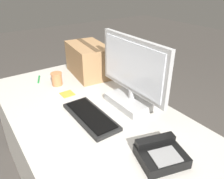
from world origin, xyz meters
The scene contains 8 objects.
office_desk centered at (0.00, 0.00, 0.36)m, with size 1.80×0.90×0.72m.
monitor centered at (0.02, 0.27, 0.91)m, with size 0.58×0.23×0.44m.
keyboard centered at (0.01, -0.04, 0.73)m, with size 0.42×0.17×0.03m.
desk_phone centered at (0.48, 0.06, 0.75)m, with size 0.23×0.25×0.08m.
paper_cup_left centered at (-0.53, -0.03, 0.77)m, with size 0.09×0.09×0.10m.
cardboard_box centered at (-0.57, 0.28, 0.85)m, with size 0.45×0.31×0.26m.
pen_marker centered at (-0.70, -0.11, 0.73)m, with size 0.13×0.06×0.01m.
sticky_note_pad centered at (-0.34, -0.03, 0.72)m, with size 0.09×0.09×0.01m.
Camera 1 is at (0.96, -0.55, 1.48)m, focal length 35.00 mm.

